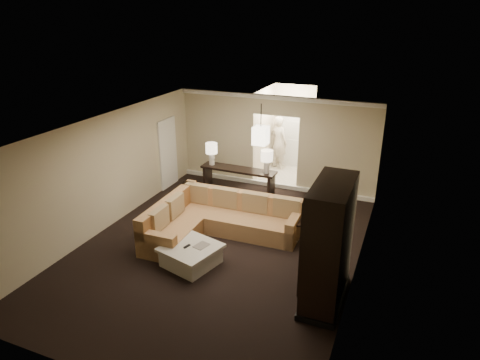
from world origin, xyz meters
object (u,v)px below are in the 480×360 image
at_px(coffee_table, 191,255).
at_px(console_table, 238,180).
at_px(person, 279,140).
at_px(sectional_sofa, 215,220).
at_px(armoire, 328,246).
at_px(drink_table, 298,227).

bearing_deg(coffee_table, console_table, 96.96).
bearing_deg(person, console_table, 106.97).
distance_m(sectional_sofa, console_table, 2.36).
bearing_deg(armoire, sectional_sofa, 153.64).
bearing_deg(armoire, coffee_table, 178.38).
relative_size(sectional_sofa, console_table, 1.43).
distance_m(coffee_table, armoire, 3.00).
height_order(coffee_table, drink_table, drink_table).
distance_m(console_table, person, 2.78).
xyz_separation_m(sectional_sofa, coffee_table, (0.08, -1.38, -0.15)).
height_order(sectional_sofa, drink_table, sectional_sofa).
distance_m(sectional_sofa, drink_table, 1.97).
height_order(sectional_sofa, coffee_table, sectional_sofa).
relative_size(coffee_table, drink_table, 2.44).
relative_size(sectional_sofa, drink_table, 5.87).
xyz_separation_m(sectional_sofa, console_table, (-0.37, 2.32, 0.13)).
xyz_separation_m(coffee_table, armoire, (2.86, -0.08, 0.90)).
height_order(console_table, armoire, armoire).
bearing_deg(armoire, person, 114.61).
bearing_deg(coffee_table, sectional_sofa, 93.39).
xyz_separation_m(armoire, drink_table, (-1.02, 1.86, -0.74)).
relative_size(console_table, armoire, 0.94).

